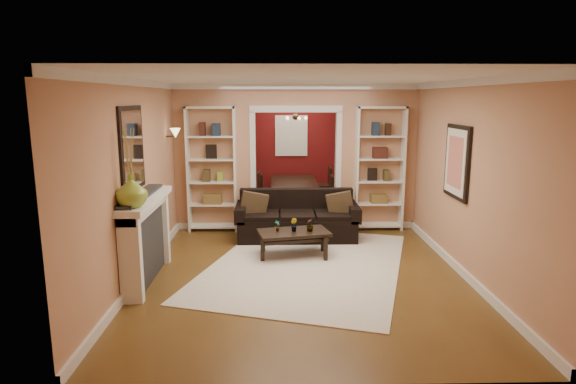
{
  "coord_description": "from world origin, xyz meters",
  "views": [
    {
      "loc": [
        -0.36,
        -7.76,
        2.44
      ],
      "look_at": [
        -0.19,
        -0.8,
        1.08
      ],
      "focal_mm": 30.0,
      "sensor_mm": 36.0,
      "label": 1
    }
  ],
  "objects_px": {
    "fireplace": "(148,239)",
    "sofa": "(297,215)",
    "bookshelf_left": "(212,170)",
    "bookshelf_right": "(379,169)",
    "coffee_table": "(294,244)",
    "dining_table": "(295,195)"
  },
  "relations": [
    {
      "from": "dining_table",
      "to": "fireplace",
      "type": "bearing_deg",
      "value": 153.18
    },
    {
      "from": "coffee_table",
      "to": "bookshelf_right",
      "type": "bearing_deg",
      "value": 31.36
    },
    {
      "from": "coffee_table",
      "to": "bookshelf_left",
      "type": "relative_size",
      "value": 0.47
    },
    {
      "from": "bookshelf_right",
      "to": "sofa",
      "type": "bearing_deg",
      "value": -159.53
    },
    {
      "from": "sofa",
      "to": "coffee_table",
      "type": "height_order",
      "value": "sofa"
    },
    {
      "from": "bookshelf_left",
      "to": "dining_table",
      "type": "xyz_separation_m",
      "value": [
        1.61,
        1.72,
        -0.83
      ]
    },
    {
      "from": "sofa",
      "to": "bookshelf_left",
      "type": "height_order",
      "value": "bookshelf_left"
    },
    {
      "from": "coffee_table",
      "to": "bookshelf_left",
      "type": "bearing_deg",
      "value": 120.59
    },
    {
      "from": "coffee_table",
      "to": "bookshelf_left",
      "type": "distance_m",
      "value": 2.34
    },
    {
      "from": "coffee_table",
      "to": "dining_table",
      "type": "bearing_deg",
      "value": 75.1
    },
    {
      "from": "bookshelf_right",
      "to": "dining_table",
      "type": "distance_m",
      "value": 2.42
    },
    {
      "from": "coffee_table",
      "to": "bookshelf_right",
      "type": "distance_m",
      "value": 2.46
    },
    {
      "from": "bookshelf_right",
      "to": "dining_table",
      "type": "relative_size",
      "value": 1.27
    },
    {
      "from": "coffee_table",
      "to": "dining_table",
      "type": "height_order",
      "value": "dining_table"
    },
    {
      "from": "fireplace",
      "to": "sofa",
      "type": "bearing_deg",
      "value": 43.06
    },
    {
      "from": "coffee_table",
      "to": "fireplace",
      "type": "relative_size",
      "value": 0.64
    },
    {
      "from": "bookshelf_right",
      "to": "bookshelf_left",
      "type": "bearing_deg",
      "value": 180.0
    },
    {
      "from": "fireplace",
      "to": "dining_table",
      "type": "relative_size",
      "value": 0.94
    },
    {
      "from": "dining_table",
      "to": "bookshelf_right",
      "type": "bearing_deg",
      "value": -138.95
    },
    {
      "from": "bookshelf_left",
      "to": "bookshelf_right",
      "type": "bearing_deg",
      "value": 0.0
    },
    {
      "from": "bookshelf_right",
      "to": "fireplace",
      "type": "bearing_deg",
      "value": -145.2
    },
    {
      "from": "bookshelf_left",
      "to": "bookshelf_right",
      "type": "xyz_separation_m",
      "value": [
        3.1,
        0.0,
        0.0
      ]
    }
  ]
}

